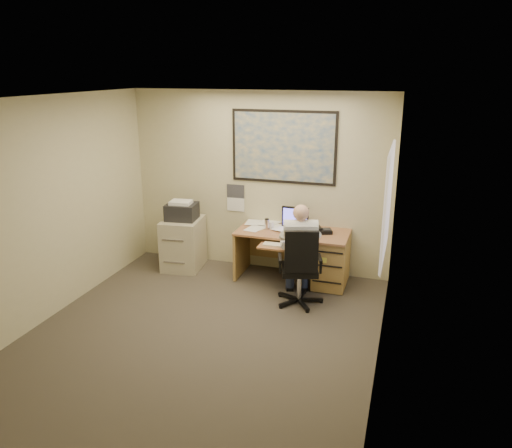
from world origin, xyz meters
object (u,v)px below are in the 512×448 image
(desk, at_px, (315,253))
(office_chair, at_px, (297,282))
(filing_cabinet, at_px, (183,239))
(person, at_px, (301,255))

(desk, distance_m, office_chair, 0.80)
(desk, bearing_deg, office_chair, -95.72)
(desk, relative_size, filing_cabinet, 1.48)
(desk, height_order, filing_cabinet, filing_cabinet)
(filing_cabinet, height_order, person, person)
(filing_cabinet, xyz_separation_m, office_chair, (1.98, -0.73, -0.15))
(desk, distance_m, filing_cabinet, 2.06)
(office_chair, relative_size, person, 0.80)
(desk, bearing_deg, person, -95.23)
(desk, bearing_deg, filing_cabinet, -178.53)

